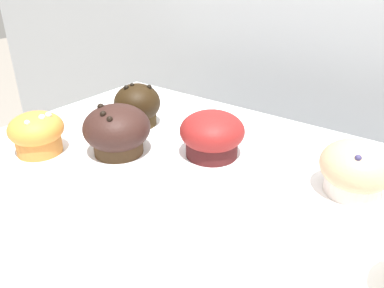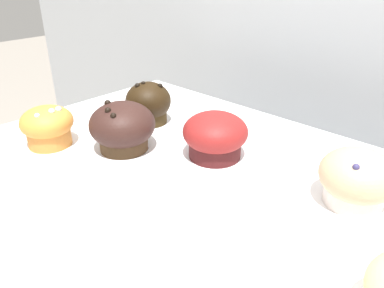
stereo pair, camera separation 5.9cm
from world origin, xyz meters
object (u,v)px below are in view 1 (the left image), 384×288
muffin_front_center (137,106)px  muffin_back_left (37,133)px  muffin_back_right (356,169)px  muffin_front_right (212,135)px  muffin_back_center (117,131)px

muffin_front_center → muffin_back_left: muffin_front_center is taller
muffin_back_left → muffin_back_right: (0.48, 0.20, 0.00)m
muffin_front_right → muffin_back_center: muffin_back_center is taller
muffin_front_right → muffin_back_center: 0.16m
muffin_front_center → muffin_back_left: 0.20m
muffin_back_left → muffin_back_center: (0.11, 0.08, 0.00)m
muffin_back_center → muffin_front_right: bearing=34.0°
muffin_back_left → muffin_front_right: size_ratio=0.84×
muffin_back_right → muffin_back_center: (-0.37, -0.12, 0.00)m
muffin_front_center → muffin_front_right: muffin_front_center is taller
muffin_front_center → muffin_back_center: (0.06, -0.11, 0.00)m
muffin_back_right → muffin_front_center: bearing=-179.1°
muffin_back_left → muffin_back_center: size_ratio=0.81×
muffin_back_left → muffin_back_right: size_ratio=0.90×
muffin_back_right → muffin_back_left: bearing=-157.3°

